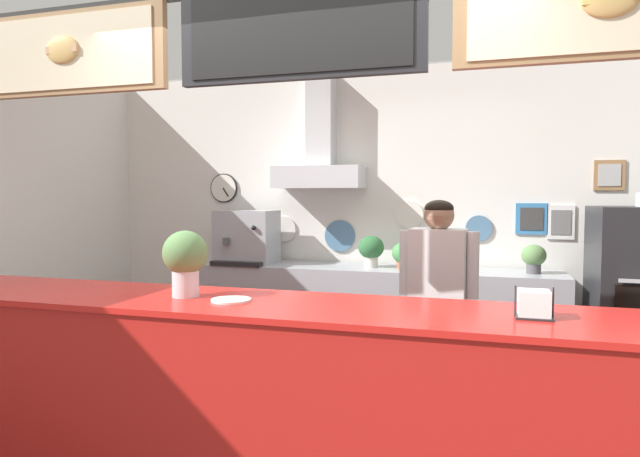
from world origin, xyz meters
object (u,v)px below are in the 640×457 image
object	(u,v)px
potted_rosemary	(371,249)
potted_sage	(404,254)
espresso_machine	(247,237)
potted_basil	(534,257)
condiment_plate	(231,300)
shop_worker	(438,302)
napkin_holder	(534,305)
basil_vase	(185,260)

from	to	relation	value
potted_rosemary	potted_sage	world-z (taller)	potted_rosemary
espresso_machine	potted_basil	size ratio (longest dim) A/B	2.27
potted_basil	condiment_plate	bearing A→B (deg)	-126.13
shop_worker	condiment_plate	size ratio (longest dim) A/B	7.46
potted_basil	condiment_plate	world-z (taller)	potted_basil
potted_sage	napkin_holder	bearing A→B (deg)	-67.95
shop_worker	potted_sage	size ratio (longest dim) A/B	6.74
shop_worker	potted_rosemary	xyz separation A→B (m)	(-0.65, 0.98, 0.25)
basil_vase	napkin_holder	bearing A→B (deg)	-0.13
shop_worker	basil_vase	distance (m)	1.73
espresso_machine	basil_vase	distance (m)	2.20
basil_vase	condiment_plate	bearing A→B (deg)	-9.33
espresso_machine	potted_sage	bearing A→B (deg)	1.78
shop_worker	condiment_plate	xyz separation A→B (m)	(-0.92, -1.22, 0.19)
potted_rosemary	basil_vase	xyz separation A→B (m)	(-0.55, -2.15, 0.12)
potted_rosemary	potted_basil	size ratio (longest dim) A/B	1.18
potted_sage	condiment_plate	xyz separation A→B (m)	(-0.55, -2.21, -0.03)
espresso_machine	potted_sage	world-z (taller)	espresso_machine
potted_rosemary	potted_basil	distance (m)	1.33
basil_vase	potted_rosemary	bearing A→B (deg)	75.56
potted_rosemary	potted_sage	bearing A→B (deg)	1.31
potted_basil	basil_vase	size ratio (longest dim) A/B	0.67
potted_rosemary	napkin_holder	world-z (taller)	potted_rosemary
shop_worker	espresso_machine	bearing A→B (deg)	-21.80
potted_rosemary	basil_vase	world-z (taller)	basil_vase
potted_basil	potted_sage	bearing A→B (deg)	178.81
potted_basil	condiment_plate	distance (m)	2.71
shop_worker	napkin_holder	size ratio (longest dim) A/B	9.32
espresso_machine	napkin_holder	world-z (taller)	espresso_machine
potted_sage	potted_basil	xyz separation A→B (m)	(1.04, -0.02, 0.01)
espresso_machine	basil_vase	size ratio (longest dim) A/B	1.51
potted_sage	condiment_plate	bearing A→B (deg)	-104.07
potted_basil	shop_worker	bearing A→B (deg)	-124.92
espresso_machine	potted_rosemary	bearing A→B (deg)	1.90
potted_rosemary	espresso_machine	bearing A→B (deg)	-178.10
shop_worker	potted_rosemary	size ratio (longest dim) A/B	5.49
potted_sage	espresso_machine	bearing A→B (deg)	-178.22
potted_basil	potted_rosemary	bearing A→B (deg)	179.34
espresso_machine	napkin_holder	bearing A→B (deg)	-42.38
espresso_machine	potted_rosemary	distance (m)	1.17
potted_rosemary	potted_basil	bearing A→B (deg)	-0.66
espresso_machine	condiment_plate	bearing A→B (deg)	-67.56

